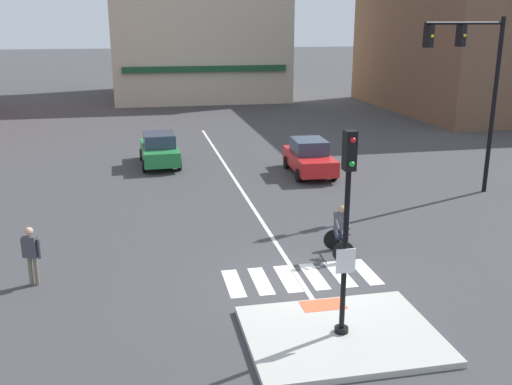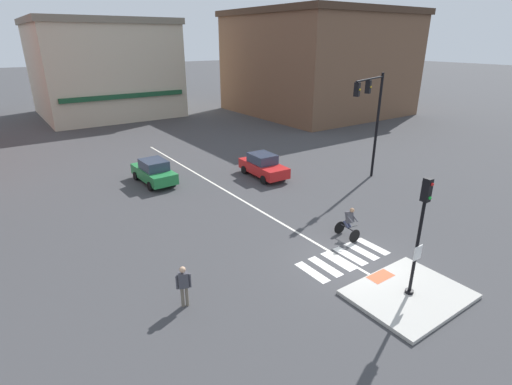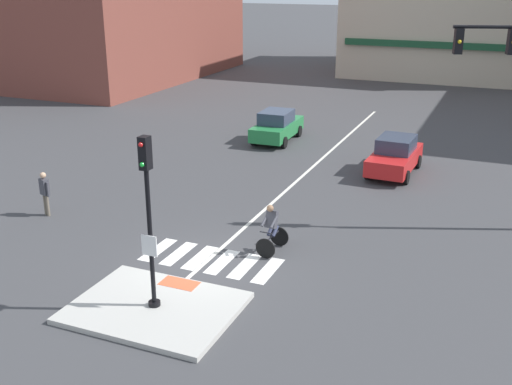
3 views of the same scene
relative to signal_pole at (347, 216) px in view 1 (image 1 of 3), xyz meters
name	(u,v)px [view 1 (image 1 of 3)]	position (x,y,z in m)	size (l,w,h in m)	color
ground_plane	(306,284)	(0.00, 2.88, -2.94)	(300.00, 300.00, 0.00)	#3D3D3F
traffic_island	(341,335)	(0.00, 0.01, -2.87)	(4.34, 3.36, 0.15)	#B2AFA8
tactile_pad_front	(323,305)	(0.00, 1.34, -2.79)	(1.10, 0.60, 0.01)	#DB5B38
signal_pole	(347,216)	(0.00, 0.00, 0.00)	(0.44, 0.38, 4.64)	black
crosswalk_stripe_a	(234,283)	(-1.93, 3.34, -2.94)	(0.44, 1.80, 0.01)	silver
crosswalk_stripe_b	(261,281)	(-1.16, 3.34, -2.94)	(0.44, 1.80, 0.01)	silver
crosswalk_stripe_c	(288,278)	(-0.39, 3.34, -2.94)	(0.44, 1.80, 0.01)	silver
crosswalk_stripe_d	(314,276)	(0.39, 3.34, -2.94)	(0.44, 1.80, 0.01)	silver
crosswalk_stripe_e	(340,274)	(1.16, 3.34, -2.94)	(0.44, 1.80, 0.01)	silver
crosswalk_stripe_f	(365,272)	(1.93, 3.34, -2.94)	(0.44, 1.80, 0.01)	silver
lane_centre_line	(239,187)	(-0.08, 12.88, -2.94)	(0.14, 28.00, 0.01)	silver
traffic_light_mast	(476,76)	(8.81, 9.74, 1.92)	(4.07, 1.53, 7.12)	black
building_corner_left	(195,35)	(1.60, 46.15, 2.77)	(15.81, 15.70, 11.38)	beige
building_corner_right	(504,30)	(24.98, 32.28, 3.31)	(18.77, 19.44, 12.47)	brown
car_red_eastbound_far	(309,157)	(3.55, 14.45, -2.13)	(1.97, 4.16, 1.64)	red
car_green_westbound_distant	(159,149)	(-3.29, 17.62, -2.13)	(1.95, 4.15, 1.64)	#237A3D
cyclist	(340,230)	(1.55, 4.58, -2.07)	(0.72, 1.13, 1.68)	black
pedestrian_at_curb_left	(31,251)	(-7.28, 4.36, -1.96)	(0.52, 0.33, 1.67)	#6B6051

